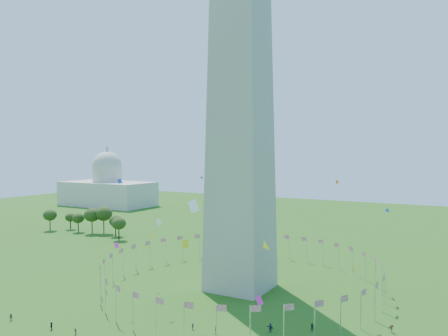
# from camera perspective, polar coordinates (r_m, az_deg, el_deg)

# --- Properties ---
(flag_ring) EXTENTS (80.24, 80.24, 9.00)m
(flag_ring) POSITION_cam_1_polar(r_m,az_deg,el_deg) (132.48, 2.17, -13.54)
(flag_ring) COLOR silver
(flag_ring) RESTS_ON ground
(capitol_building) EXTENTS (70.00, 35.00, 46.00)m
(capitol_building) POSITION_cam_1_polar(r_m,az_deg,el_deg) (341.15, -15.01, -0.92)
(capitol_building) COLOR beige
(capitol_building) RESTS_ON ground
(kites_aloft) EXTENTS (112.60, 78.31, 25.57)m
(kites_aloft) POSITION_cam_1_polar(r_m,az_deg,el_deg) (102.17, -1.80, -8.85)
(kites_aloft) COLOR yellow
(kites_aloft) RESTS_ON ground
(tree_line_west) EXTENTS (55.08, 16.28, 13.14)m
(tree_line_west) POSITION_cam_1_polar(r_m,az_deg,el_deg) (226.66, -16.88, -6.81)
(tree_line_west) COLOR #35531B
(tree_line_west) RESTS_ON ground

